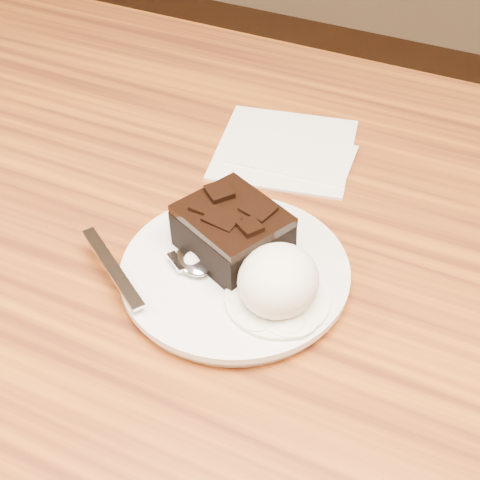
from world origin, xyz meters
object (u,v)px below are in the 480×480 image
at_px(dining_table, 269,480).
at_px(plate, 235,274).
at_px(ice_cream_scoop, 278,280).
at_px(spoon, 193,262).
at_px(napkin, 285,148).
at_px(brownie, 233,235).

relative_size(dining_table, plate, 6.09).
relative_size(dining_table, ice_cream_scoop, 17.35).
bearing_deg(spoon, ice_cream_scoop, -60.37).
bearing_deg(dining_table, spoon, -144.63).
relative_size(plate, napkin, 1.39).
relative_size(plate, spoon, 1.21).
xyz_separation_m(brownie, napkin, (-0.03, 0.18, -0.03)).
height_order(dining_table, brownie, brownie).
relative_size(brownie, napkin, 0.59).
height_order(brownie, spoon, brownie).
xyz_separation_m(plate, brownie, (-0.01, 0.02, 0.03)).
height_order(brownie, napkin, brownie).
distance_m(ice_cream_scoop, napkin, 0.24).
bearing_deg(ice_cream_scoop, plate, 158.14).
bearing_deg(plate, dining_table, 45.67).
xyz_separation_m(dining_table, ice_cream_scoop, (0.02, -0.05, 0.41)).
bearing_deg(napkin, dining_table, -68.34).
distance_m(dining_table, spoon, 0.40).
bearing_deg(dining_table, brownie, -162.29).
xyz_separation_m(ice_cream_scoop, spoon, (-0.08, 0.01, -0.02)).
height_order(dining_table, plate, plate).
xyz_separation_m(plate, napkin, (-0.04, 0.20, -0.01)).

